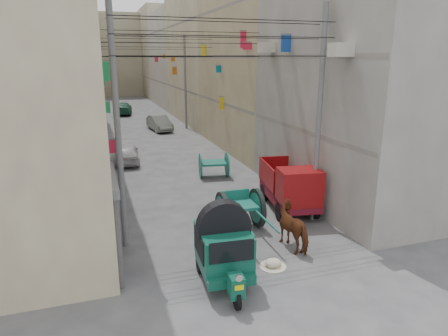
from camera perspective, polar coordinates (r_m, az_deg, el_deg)
name	(u,v)px	position (r m, az deg, el deg)	size (l,w,h in m)	color
ground	(309,335)	(10.13, 12.04, -22.31)	(140.00, 140.00, 0.00)	#434346
building_row_left	(45,54)	(41.09, -24.22, 14.64)	(8.00, 62.00, 14.00)	beige
building_row_right	(213,54)	(42.73, -1.57, 15.93)	(8.00, 62.00, 14.00)	#9A9690
end_cap_building	(114,55)	(72.93, -15.40, 15.27)	(22.00, 10.00, 13.00)	tan
shutters_left	(107,170)	(17.80, -16.35, -0.31)	(0.18, 14.40, 2.88)	#454549
signboards	(156,98)	(28.91, -9.76, 9.89)	(8.22, 40.52, 5.67)	#C06116
ac_units	(303,23)	(16.55, 11.19, 19.67)	(0.70, 6.55, 3.35)	beige
utility_poles	(167,95)	(24.28, -8.09, 10.28)	(7.40, 22.20, 8.00)	slate
overhead_cables	(175,45)	(21.64, -7.07, 17.03)	(7.40, 22.52, 1.12)	black
auto_rickshaw	(224,246)	(11.30, -0.04, -11.14)	(1.62, 2.66, 1.84)	black
tonga_cart	(240,209)	(14.81, 2.31, -5.86)	(1.59, 3.26, 1.46)	black
mini_truck	(292,189)	(16.44, 9.68, -3.03)	(2.20, 3.87, 2.06)	black
second_cart	(214,164)	(21.12, -1.47, 0.55)	(1.68, 1.53, 1.32)	#166053
feed_sack	(273,263)	(12.56, 6.99, -13.29)	(0.51, 0.41, 0.26)	beige
horse	(296,227)	(13.58, 10.22, -8.26)	(0.80, 1.75, 1.47)	brown
distant_car_white	(127,153)	(24.70, -13.71, 2.06)	(1.40, 3.48, 1.18)	#B4B4B4
distant_car_grey	(159,123)	(35.27, -9.22, 6.34)	(1.38, 3.94, 1.30)	slate
distant_car_green	(123,108)	(46.36, -14.27, 8.26)	(1.88, 4.62, 1.34)	#1A4E3B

